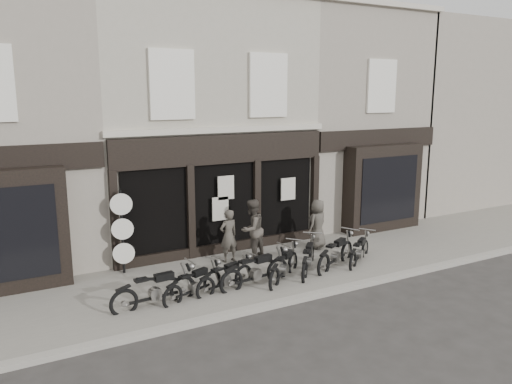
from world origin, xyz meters
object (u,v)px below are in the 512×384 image
motorcycle_4 (284,269)px  advert_sign_post (123,236)px  man_right (317,224)px  man_centre (252,229)px  motorcycle_7 (359,253)px  motorcycle_0 (155,293)px  motorcycle_6 (336,256)px  motorcycle_1 (194,287)px  motorcycle_2 (226,280)px  motorcycle_5 (308,261)px  man_left (229,236)px  motorcycle_3 (256,274)px

motorcycle_4 → advert_sign_post: 4.63m
man_right → man_centre: bearing=-24.4°
motorcycle_7 → man_centre: size_ratio=0.92×
motorcycle_0 → motorcycle_6: same height
motorcycle_1 → motorcycle_2: size_ratio=0.99×
motorcycle_5 → man_left: man_left is taller
motorcycle_7 → advert_sign_post: 7.03m
man_right → motorcycle_5: bearing=26.1°
man_centre → man_right: 2.39m
man_left → advert_sign_post: advert_sign_post is taller
motorcycle_6 → motorcycle_7: bearing=-28.4°
motorcycle_3 → motorcycle_5: (1.83, 0.21, -0.02)m
motorcycle_5 → motorcycle_4: bearing=143.2°
man_left → man_right: size_ratio=0.99×
motorcycle_3 → man_left: 2.10m
motorcycle_0 → man_left: bearing=29.2°
motorcycle_6 → man_centre: 2.67m
motorcycle_3 → motorcycle_6: (2.79, 0.16, -0.00)m
motorcycle_4 → motorcycle_5: bearing=-26.7°
motorcycle_6 → motorcycle_7: size_ratio=1.20×
man_centre → advert_sign_post: bearing=-32.7°
motorcycle_2 → man_right: 4.53m
motorcycle_0 → man_right: 6.36m
motorcycle_6 → motorcycle_0: bearing=155.0°
man_left → man_right: (3.15, -0.18, 0.01)m
man_centre → man_right: (2.39, -0.10, -0.11)m
man_centre → advert_sign_post: advert_sign_post is taller
motorcycle_7 → motorcycle_1: bearing=146.1°
man_centre → advert_sign_post: size_ratio=0.74×
motorcycle_2 → motorcycle_3: 0.84m
advert_sign_post → motorcycle_5: bearing=-13.1°
motorcycle_0 → motorcycle_4: 3.66m
motorcycle_1 → motorcycle_3: bearing=-22.3°
motorcycle_0 → motorcycle_1: 1.01m
motorcycle_0 → advert_sign_post: (-0.13, 2.53, 0.81)m
motorcycle_0 → advert_sign_post: advert_sign_post is taller
motorcycle_5 → motorcycle_6: size_ratio=0.85×
motorcycle_0 → motorcycle_3: bearing=-5.8°
motorcycle_4 → advert_sign_post: (-3.79, 2.51, 0.83)m
motorcycle_3 → advert_sign_post: (-2.89, 2.54, 0.80)m
motorcycle_7 → man_right: (-0.35, 1.72, 0.57)m
motorcycle_1 → motorcycle_3: size_ratio=0.83×
motorcycle_1 → motorcycle_7: 5.41m
motorcycle_3 → motorcycle_4: size_ratio=1.25×
motorcycle_0 → motorcycle_2: motorcycle_0 is taller
motorcycle_0 → motorcycle_3: 2.76m
man_centre → man_left: bearing=-30.0°
motorcycle_5 → man_centre: size_ratio=0.93×
motorcycle_6 → motorcycle_4: bearing=157.5°
man_centre → motorcycle_4: bearing=65.6°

